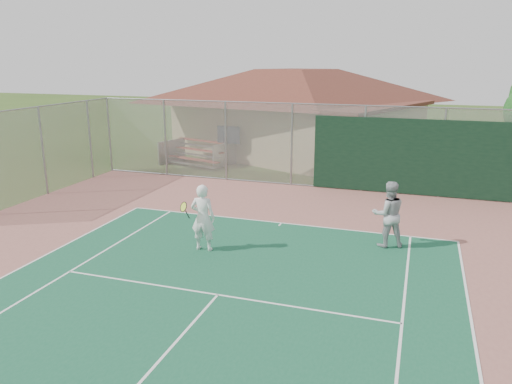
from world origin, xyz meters
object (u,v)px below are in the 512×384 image
bleachers (198,152)px  player_white_front (203,218)px  clubhouse (296,104)px  player_grey_back (388,215)px

bleachers → player_white_front: 12.01m
bleachers → player_white_front: bearing=-47.4°
clubhouse → player_white_front: 15.20m
bleachers → player_grey_back: 13.46m
clubhouse → bleachers: clubhouse is taller
player_grey_back → player_white_front: bearing=2.0°
player_grey_back → clubhouse: bearing=-84.9°
clubhouse → bleachers: 6.28m
clubhouse → player_white_front: clubhouse is taller
bleachers → player_white_front: (5.18, -10.83, 0.34)m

